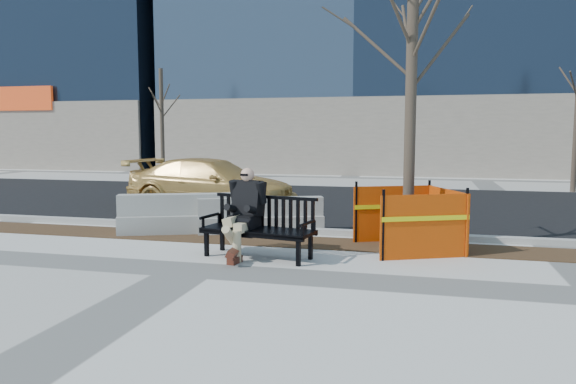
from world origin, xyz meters
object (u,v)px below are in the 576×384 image
bench (258,258)px  jersey_barrier_left (190,233)px  jersey_barrier_right (261,232)px  seated_man (245,256)px  tree_fence (407,249)px  sedan (213,209)px

bench → jersey_barrier_left: size_ratio=0.67×
jersey_barrier_left → bench: bearing=-63.4°
jersey_barrier_left → jersey_barrier_right: 1.58m
jersey_barrier_left → jersey_barrier_right: jersey_barrier_left is taller
seated_man → tree_fence: size_ratio=0.26×
sedan → jersey_barrier_left: 3.70m
sedan → tree_fence: bearing=-119.8°
tree_fence → jersey_barrier_right: 3.37m
bench → jersey_barrier_left: 2.94m
seated_man → tree_fence: tree_fence is taller
jersey_barrier_right → sedan: bearing=106.1°
bench → seated_man: size_ratio=1.30×
bench → seated_man: seated_man is taller
tree_fence → jersey_barrier_left: tree_fence is taller
sedan → bench: bearing=-144.0°
jersey_barrier_left → seated_man: bearing=-65.7°
sedan → jersey_barrier_left: bearing=-159.0°
bench → sedan: sedan is taller
bench → tree_fence: size_ratio=0.33×
tree_fence → sedan: size_ratio=1.23×
jersey_barrier_right → tree_fence: bearing=-39.2°
sedan → jersey_barrier_right: size_ratio=1.83×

